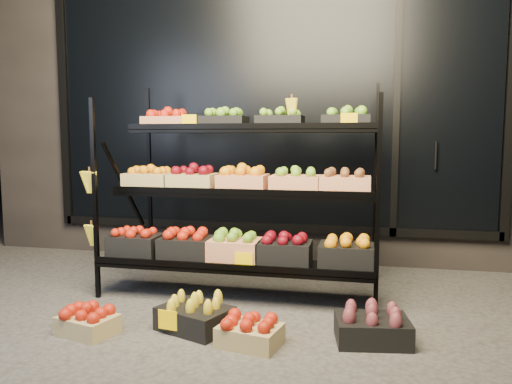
% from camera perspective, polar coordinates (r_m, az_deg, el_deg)
% --- Properties ---
extents(ground, '(24.00, 24.00, 0.00)m').
position_cam_1_polar(ground, '(3.51, -3.99, -13.94)').
color(ground, '#514F4C').
rests_on(ground, ground).
extents(building, '(6.00, 2.08, 3.50)m').
position_cam_1_polar(building, '(5.85, 3.17, 11.51)').
color(building, '#2D2826').
rests_on(building, ground).
extents(display_rack, '(2.18, 1.02, 1.66)m').
position_cam_1_polar(display_rack, '(3.90, -1.73, 0.00)').
color(display_rack, black).
rests_on(display_rack, ground).
extents(tag_floor_a, '(0.13, 0.01, 0.12)m').
position_cam_1_polar(tag_floor_a, '(3.21, -10.04, -14.89)').
color(tag_floor_a, '#FFCE00').
rests_on(tag_floor_a, ground).
extents(floor_crate_left, '(0.39, 0.33, 0.18)m').
position_cam_1_polar(floor_crate_left, '(3.35, -18.71, -13.76)').
color(floor_crate_left, tan).
rests_on(floor_crate_left, ground).
extents(floor_crate_midleft, '(0.51, 0.45, 0.21)m').
position_cam_1_polar(floor_crate_midleft, '(3.27, -7.00, -13.70)').
color(floor_crate_midleft, black).
rests_on(floor_crate_midleft, ground).
extents(floor_crate_midright, '(0.39, 0.32, 0.18)m').
position_cam_1_polar(floor_crate_midright, '(3.02, -0.72, -15.60)').
color(floor_crate_midright, tan).
rests_on(floor_crate_midright, ground).
extents(floor_crate_right, '(0.47, 0.38, 0.21)m').
position_cam_1_polar(floor_crate_right, '(3.14, 13.16, -14.67)').
color(floor_crate_right, black).
rests_on(floor_crate_right, ground).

